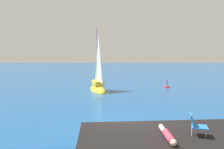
# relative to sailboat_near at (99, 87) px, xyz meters

# --- Properties ---
(ground_plane) EXTENTS (160.00, 160.00, 0.00)m
(ground_plane) POSITION_rel_sailboat_near_xyz_m (2.12, -11.76, -0.39)
(ground_plane) COLOR navy
(boulder_seaward) EXTENTS (1.61, 1.63, 0.99)m
(boulder_seaward) POSITION_rel_sailboat_near_xyz_m (5.22, -12.43, -0.39)
(boulder_seaward) COLOR black
(boulder_seaward) RESTS_ON ground
(boulder_inland) EXTENTS (0.82, 0.92, 0.52)m
(boulder_inland) POSITION_rel_sailboat_near_xyz_m (5.95, -12.95, -0.39)
(boulder_inland) COLOR black
(boulder_inland) RESTS_ON ground
(sailboat_near) EXTENTS (2.48, 4.04, 7.28)m
(sailboat_near) POSITION_rel_sailboat_near_xyz_m (0.00, 0.00, 0.00)
(sailboat_near) COLOR yellow
(sailboat_near) RESTS_ON ground
(person_sunbather) EXTENTS (0.25, 1.76, 0.25)m
(person_sunbather) POSITION_rel_sailboat_near_xyz_m (3.39, -14.66, 0.68)
(person_sunbather) COLOR #DB384C
(person_sunbather) RESTS_ON shore_ledge
(beach_chair) EXTENTS (0.70, 0.61, 0.80)m
(beach_chair) POSITION_rel_sailboat_near_xyz_m (4.46, -14.47, 1.00)
(beach_chair) COLOR blue
(beach_chair) RESTS_ON shore_ledge
(marker_buoy) EXTENTS (0.56, 0.56, 1.13)m
(marker_buoy) POSITION_rel_sailboat_near_xyz_m (7.74, 2.14, -0.39)
(marker_buoy) COLOR red
(marker_buoy) RESTS_ON ground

